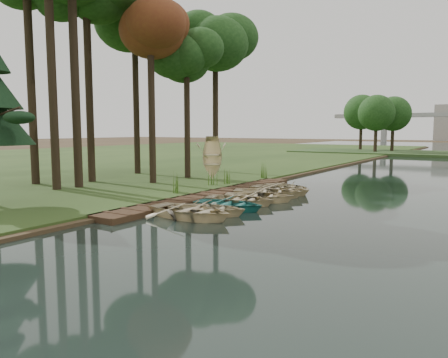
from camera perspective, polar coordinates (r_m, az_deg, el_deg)
The scene contains 20 objects.
ground at distance 23.10m, azimuth 1.76°, elevation -2.85°, with size 300.00×300.00×0.00m, color #3D2F1D.
boardwalk at distance 23.93m, azimuth -1.52°, elevation -2.16°, with size 1.60×16.00×0.30m, color #332214.
building_b at distance 165.38m, azimuth 27.26°, elevation 6.54°, with size 8.00×8.00×12.00m, color #A5A5A0.
rowboat_0 at distance 18.28m, azimuth -4.34°, elevation -3.91°, with size 2.77×3.88×0.80m, color beige.
rowboat_1 at distance 18.93m, azimuth -2.17°, elevation -3.69°, with size 2.42×3.39×0.70m, color beige.
rowboat_2 at distance 20.12m, azimuth 0.62°, elevation -3.10°, with size 2.37×3.32×0.69m, color teal.
rowboat_3 at distance 21.42m, azimuth 2.05°, elevation -2.48°, with size 2.47×3.46×0.72m, color beige.
rowboat_4 at distance 22.45m, azimuth 4.64°, elevation -2.06°, with size 2.54×3.55×0.74m, color beige.
rowboat_5 at distance 23.86m, azimuth 5.82°, elevation -1.51°, with size 2.69×3.76×0.78m, color beige.
rowboat_6 at distance 25.23m, azimuth 7.34°, elevation -1.14°, with size 2.58×3.61×0.75m, color beige.
rowboat_7 at distance 26.06m, azimuth 8.39°, elevation -0.94°, with size 2.48×3.47×0.72m, color beige.
stored_rowboat at distance 30.45m, azimuth -1.61°, elevation 0.57°, with size 2.13×2.98×0.62m, color beige.
tree_2 at distance 29.19m, azimuth -9.60°, elevation 18.34°, with size 3.95×3.95×11.33m.
tree_4 at distance 31.87m, azimuth -4.92°, elevation 16.25°, with size 3.81×3.81×10.64m.
tree_5 at distance 35.83m, azimuth -11.62°, elevation 18.59°, with size 4.91×4.91×13.26m.
tree_6 at distance 36.89m, azimuth -1.14°, elevation 17.56°, with size 4.98×4.98×12.76m.
reeds_0 at distance 23.74m, azimuth -6.50°, elevation -0.57°, with size 0.60×0.60×1.09m, color #3F661E.
reeds_1 at distance 27.82m, azimuth 0.10°, elevation 0.41°, with size 0.60×0.60×1.00m, color #3F661E.
reeds_2 at distance 27.17m, azimuth -1.47°, elevation 0.16°, with size 0.60×0.60×0.91m, color #3F661E.
reeds_3 at distance 31.27m, azimuth 5.37°, elevation 1.17°, with size 0.60×0.60×1.13m, color #3F661E.
Camera 1 is at (11.78, -19.52, 3.74)m, focal length 35.00 mm.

